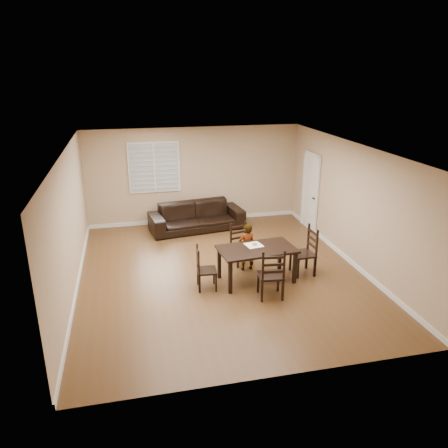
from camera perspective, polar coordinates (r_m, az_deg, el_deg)
The scene contains 11 objects.
ground at distance 9.57m, azimuth -0.43°, elevation -6.36°, with size 7.00×7.00×0.00m, color #56371D.
room at distance 9.10m, azimuth -0.48°, elevation 4.42°, with size 6.04×7.04×2.72m.
dining_table at distance 9.00m, azimuth 4.30°, elevation -3.69°, with size 1.64×1.02×0.73m.
chair_near at distance 9.92m, azimuth 2.02°, elevation -2.68°, with size 0.50×0.48×0.94m.
chair_far at distance 8.37m, azimuth 6.30°, elevation -6.94°, with size 0.51×0.48×1.03m.
chair_left at distance 8.76m, azimuth -2.98°, elevation -6.01°, with size 0.41×0.43×0.90m.
chair_right at distance 9.55m, azimuth 10.98°, elevation -3.64°, with size 0.46×0.49×1.06m.
child at distance 9.52m, azimuth 2.99°, elevation -3.02°, with size 0.39×0.25×1.06m, color gray.
napkin at distance 9.11m, azimuth 3.90°, elevation -2.75°, with size 0.33×0.33×0.00m, color beige.
donut at distance 9.11m, azimuth 4.01°, elevation -2.60°, with size 0.11×0.11×0.04m.
sofa at distance 11.97m, azimuth -3.59°, elevation 0.99°, with size 2.54×0.99×0.74m, color black.
Camera 1 is at (-1.83, -8.40, 4.21)m, focal length 35.00 mm.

